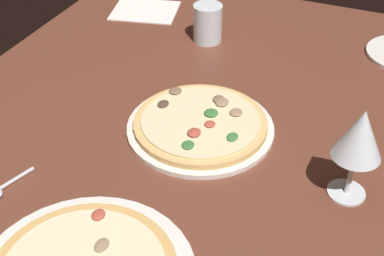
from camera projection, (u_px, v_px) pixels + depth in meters
dining_table at (186, 160)px, 100.09cm from camera, size 150.00×110.00×4.00cm
pizza_main at (198, 124)px, 103.63cm from camera, size 28.80×28.80×3.36cm
wine_glass_far at (360, 137)px, 82.80cm from camera, size 8.07×8.07×17.25cm
water_glass at (208, 26)px, 130.88cm from camera, size 7.16×7.16×9.38cm
paper_menu at (145, 11)px, 146.58cm from camera, size 18.06×20.34×0.30cm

